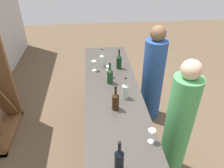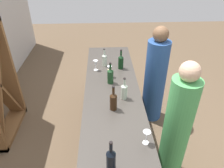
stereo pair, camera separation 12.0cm
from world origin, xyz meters
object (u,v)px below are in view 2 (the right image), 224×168
(wine_bottle_leftmost_near_black, at_px, (111,160))
(wine_glass_near_left, at_px, (147,135))
(wine_bottle_second_right_olive_green, at_px, (110,75))
(person_left_guest, at_px, (177,129))
(person_center_guest, at_px, (155,79))
(wine_glass_near_center, at_px, (110,70))
(wine_bottle_center_clear_pale, at_px, (124,91))
(wine_glass_near_right, at_px, (96,64))
(wine_bottle_rightmost_dark_green, at_px, (121,62))
(wine_bottle_far_right_clear_pale, at_px, (104,59))
(wine_bottle_second_left_amber_brown, at_px, (113,101))

(wine_bottle_leftmost_near_black, distance_m, wine_glass_near_left, 0.42)
(wine_bottle_second_right_olive_green, distance_m, person_left_guest, 1.04)
(wine_bottle_second_right_olive_green, xyz_separation_m, person_center_guest, (0.42, -0.72, -0.34))
(wine_bottle_leftmost_near_black, bearing_deg, wine_glass_near_center, -1.85)
(wine_bottle_center_clear_pale, height_order, wine_bottle_second_right_olive_green, wine_bottle_second_right_olive_green)
(wine_glass_near_right, height_order, person_center_guest, person_center_guest)
(wine_bottle_center_clear_pale, relative_size, wine_glass_near_right, 1.79)
(wine_bottle_rightmost_dark_green, height_order, wine_glass_near_right, wine_bottle_rightmost_dark_green)
(wine_glass_near_center, relative_size, wine_glass_near_right, 1.05)
(wine_glass_near_right, xyz_separation_m, person_left_guest, (-1.03, -0.92, -0.32))
(wine_bottle_far_right_clear_pale, height_order, wine_glass_near_left, wine_bottle_far_right_clear_pale)
(wine_bottle_second_left_amber_brown, xyz_separation_m, wine_glass_near_center, (0.70, 0.01, -0.00))
(wine_bottle_rightmost_dark_green, height_order, wine_glass_near_left, wine_bottle_rightmost_dark_green)
(wine_bottle_far_right_clear_pale, distance_m, person_center_guest, 0.86)
(wine_glass_near_center, height_order, person_left_guest, person_left_guest)
(wine_bottle_center_clear_pale, bearing_deg, person_center_guest, -36.63)
(person_center_guest, bearing_deg, wine_bottle_leftmost_near_black, 65.70)
(wine_bottle_center_clear_pale, xyz_separation_m, wine_glass_near_right, (0.71, 0.35, 0.00))
(wine_bottle_second_right_olive_green, bearing_deg, person_center_guest, -59.66)
(wine_bottle_center_clear_pale, height_order, wine_bottle_rightmost_dark_green, wine_bottle_rightmost_dark_green)
(wine_glass_near_left, height_order, person_center_guest, person_center_guest)
(wine_bottle_second_right_olive_green, distance_m, wine_glass_near_center, 0.16)
(wine_bottle_center_clear_pale, height_order, wine_glass_near_left, wine_bottle_center_clear_pale)
(wine_glass_near_right, bearing_deg, wine_bottle_second_right_olive_green, -150.80)
(wine_bottle_leftmost_near_black, height_order, wine_bottle_rightmost_dark_green, wine_bottle_leftmost_near_black)
(wine_bottle_leftmost_near_black, relative_size, wine_bottle_second_left_amber_brown, 1.08)
(wine_glass_near_left, bearing_deg, wine_bottle_far_right_clear_pale, 12.75)
(wine_bottle_far_right_clear_pale, bearing_deg, wine_bottle_leftmost_near_black, -179.47)
(wine_glass_near_center, distance_m, person_center_guest, 0.84)
(wine_glass_near_left, distance_m, wine_glass_near_right, 1.48)
(wine_glass_near_center, xyz_separation_m, person_left_guest, (-0.83, -0.73, -0.33))
(wine_bottle_rightmost_dark_green, bearing_deg, wine_bottle_far_right_clear_pale, 67.07)
(wine_bottle_far_right_clear_pale, bearing_deg, wine_bottle_second_right_olive_green, -172.14)
(wine_glass_near_center, distance_m, wine_glass_near_right, 0.28)
(wine_bottle_center_clear_pale, height_order, wine_bottle_far_right_clear_pale, wine_bottle_center_clear_pale)
(wine_bottle_leftmost_near_black, bearing_deg, wine_glass_near_right, 5.06)
(wine_bottle_leftmost_near_black, xyz_separation_m, wine_bottle_far_right_clear_pale, (1.80, 0.02, -0.02))
(wine_glass_near_center, bearing_deg, wine_glass_near_right, 44.70)
(wine_bottle_second_left_amber_brown, bearing_deg, wine_bottle_rightmost_dark_green, -9.72)
(wine_bottle_far_right_clear_pale, relative_size, person_left_guest, 0.17)
(wine_bottle_second_left_amber_brown, xyz_separation_m, wine_bottle_rightmost_dark_green, (0.94, -0.16, -0.00))
(wine_glass_near_left, xyz_separation_m, person_center_guest, (1.47, -0.44, -0.33))
(wine_bottle_far_right_clear_pale, bearing_deg, person_center_guest, -94.94)
(wine_bottle_center_clear_pale, distance_m, wine_glass_near_left, 0.71)
(wine_bottle_second_right_olive_green, xyz_separation_m, wine_glass_near_left, (-1.05, -0.28, -0.01))
(wine_bottle_center_clear_pale, distance_m, wine_bottle_far_right_clear_pale, 0.87)
(wine_glass_near_center, height_order, person_center_guest, person_center_guest)
(wine_glass_near_center, bearing_deg, wine_glass_near_left, -166.75)
(wine_bottle_second_right_olive_green, bearing_deg, wine_bottle_second_left_amber_brown, -178.96)
(wine_bottle_second_left_amber_brown, distance_m, wine_glass_near_center, 0.70)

